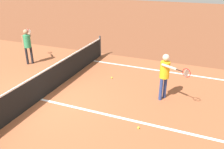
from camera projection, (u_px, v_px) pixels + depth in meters
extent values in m
plane|color=brown|center=(41.00, 99.00, 8.13)|extent=(60.00, 60.00, 0.00)
cube|color=#9E5433|center=(41.00, 99.00, 8.13)|extent=(10.62, 24.40, 0.00)
cube|color=white|center=(224.00, 80.00, 9.56)|extent=(0.10, 11.89, 0.01)
cube|color=white|center=(128.00, 120.00, 7.02)|extent=(0.10, 6.40, 0.01)
cylinder|color=#33383D|center=(100.00, 46.00, 12.06)|extent=(0.09, 0.09, 1.07)
cube|color=black|center=(39.00, 88.00, 7.95)|extent=(9.81, 0.02, 0.91)
cube|color=white|center=(38.00, 75.00, 7.75)|extent=(9.81, 0.03, 0.05)
cylinder|color=navy|center=(165.00, 87.00, 8.09)|extent=(0.11, 0.11, 0.81)
cylinder|color=navy|center=(161.00, 89.00, 7.96)|extent=(0.11, 0.11, 0.81)
cylinder|color=gold|center=(165.00, 70.00, 7.75)|extent=(0.32, 0.32, 0.57)
sphere|color=beige|center=(166.00, 57.00, 7.57)|extent=(0.22, 0.22, 0.22)
cylinder|color=beige|center=(168.00, 68.00, 7.85)|extent=(0.08, 0.08, 0.55)
cylinder|color=beige|center=(169.00, 67.00, 7.36)|extent=(0.32, 0.53, 0.08)
cylinder|color=black|center=(180.00, 71.00, 7.10)|extent=(0.13, 0.21, 0.03)
torus|color=red|center=(186.00, 73.00, 6.93)|extent=(0.15, 0.26, 0.28)
cylinder|color=silver|center=(186.00, 73.00, 6.93)|extent=(0.22, 0.12, 0.25)
cylinder|color=black|center=(27.00, 56.00, 11.05)|extent=(0.11, 0.11, 0.82)
cylinder|color=black|center=(32.00, 55.00, 11.13)|extent=(0.11, 0.11, 0.82)
cylinder|color=#338C59|center=(27.00, 41.00, 10.80)|extent=(0.32, 0.32, 0.58)
sphere|color=#A87A5B|center=(26.00, 32.00, 10.62)|extent=(0.23, 0.23, 0.23)
cylinder|color=#A87A5B|center=(23.00, 42.00, 10.74)|extent=(0.08, 0.08, 0.56)
cylinder|color=#A87A5B|center=(30.00, 34.00, 11.00)|extent=(0.45, 0.46, 0.08)
cylinder|color=black|center=(29.00, 33.00, 11.33)|extent=(0.17, 0.18, 0.03)
torus|color=red|center=(28.00, 32.00, 11.53)|extent=(0.21, 0.22, 0.28)
cylinder|color=silver|center=(28.00, 32.00, 11.53)|extent=(0.18, 0.18, 0.25)
sphere|color=#CCE033|center=(112.00, 78.00, 9.71)|extent=(0.07, 0.07, 0.07)
sphere|color=#CCE033|center=(138.00, 128.00, 6.62)|extent=(0.07, 0.07, 0.07)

